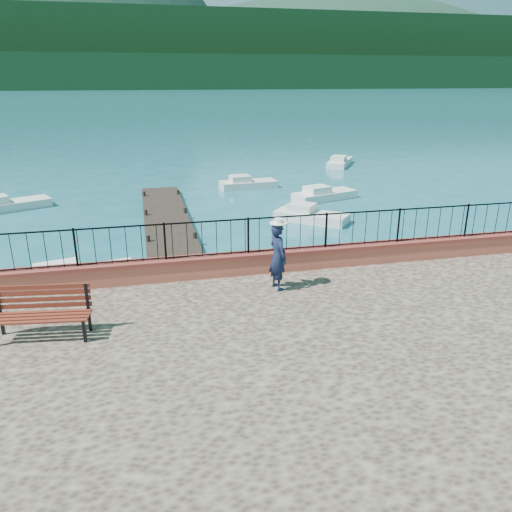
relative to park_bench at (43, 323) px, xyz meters
name	(u,v)px	position (x,y,z in m)	size (l,w,h in m)	color
ground	(299,385)	(5.16, -1.14, -1.52)	(2000.00, 2000.00, 0.00)	#19596B
parapet	(259,262)	(5.16, 2.56, -0.03)	(28.00, 0.46, 0.58)	#CC5F49
railing	(259,235)	(5.16, 2.56, 0.74)	(27.00, 0.05, 0.95)	black
dock	(169,229)	(3.16, 10.86, -1.37)	(2.00, 16.00, 0.30)	#2D231C
far_forest	(138,72)	(5.16, 298.86, 7.48)	(900.00, 60.00, 18.00)	black
foothills	(136,52)	(5.16, 358.86, 20.48)	(900.00, 120.00, 44.00)	black
companion_hill	(334,83)	(225.16, 558.86, -1.52)	(448.00, 384.00, 180.00)	#142D23
park_bench	(43,323)	(0.00, 0.00, 0.00)	(2.00, 0.88, 1.07)	black
person	(278,257)	(5.35, 1.37, 0.54)	(0.62, 0.41, 1.71)	#111934
hat	(278,221)	(5.35, 1.37, 1.45)	(0.44, 0.44, 0.12)	white
boat_0	(77,273)	(-0.04, 5.73, -1.12)	(3.75, 1.30, 0.80)	silver
boat_1	(311,213)	(9.67, 11.15, -1.12)	(3.32, 1.30, 0.80)	silver
boat_2	(325,192)	(11.83, 15.18, -1.12)	(3.55, 1.30, 0.80)	silver
boat_3	(5,202)	(-4.49, 16.52, -1.12)	(4.15, 1.30, 0.80)	silver
boat_4	(248,181)	(8.41, 19.00, -1.12)	(3.35, 1.30, 0.80)	silver
boat_5	(340,160)	(16.86, 25.44, -1.12)	(3.91, 1.30, 0.80)	silver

